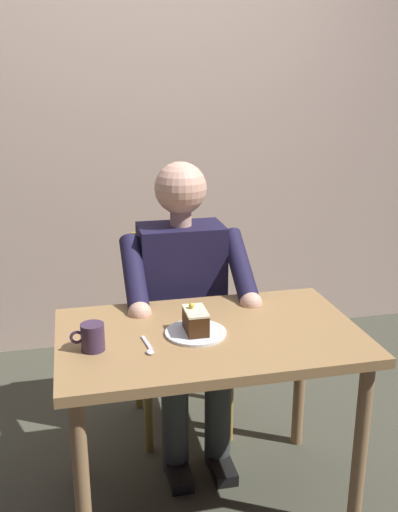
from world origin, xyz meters
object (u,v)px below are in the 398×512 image
(dining_table, at_px, (209,356))
(dessert_spoon, at_px, (149,348))
(seated_person, at_px, (185,303))
(cake_slice, at_px, (196,321))
(chair, at_px, (178,321))
(coffee_cup, at_px, (92,336))

(dining_table, distance_m, dessert_spoon, 0.26)
(seated_person, bearing_deg, dining_table, 90.00)
(cake_slice, height_order, dessert_spoon, cake_slice)
(dining_table, xyz_separation_m, cake_slice, (0.05, 0.01, 0.14))
(chair, height_order, seated_person, seated_person)
(chair, distance_m, seated_person, 0.23)
(dining_table, bearing_deg, chair, -90.00)
(dining_table, relative_size, chair, 1.19)
(coffee_cup, bearing_deg, dessert_spoon, 169.10)
(dessert_spoon, bearing_deg, chair, -108.26)
(dining_table, distance_m, coffee_cup, 0.43)
(dining_table, distance_m, cake_slice, 0.15)
(cake_slice, xyz_separation_m, dessert_spoon, (0.18, 0.08, -0.05))
(dessert_spoon, bearing_deg, seated_person, -113.67)
(cake_slice, distance_m, dessert_spoon, 0.20)
(dining_table, height_order, seated_person, seated_person)
(cake_slice, bearing_deg, chair, -94.84)
(chair, bearing_deg, cake_slice, 85.16)
(seated_person, distance_m, dessert_spoon, 0.57)
(seated_person, xyz_separation_m, coffee_cup, (0.41, 0.49, 0.11))
(seated_person, height_order, cake_slice, seated_person)
(coffee_cup, bearing_deg, cake_slice, -173.16)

